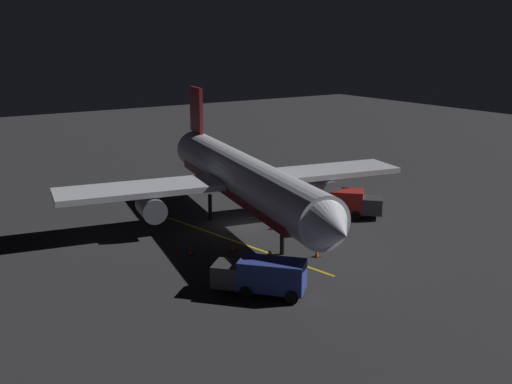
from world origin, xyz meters
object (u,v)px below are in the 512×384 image
at_px(traffic_cone_near_left, 317,254).
at_px(catering_truck, 348,203).
at_px(traffic_cone_near_right, 190,252).
at_px(baggage_truck, 263,277).
at_px(airliner, 241,178).
at_px(traffic_cone_far, 273,226).
at_px(ground_crew_worker, 270,262).
at_px(traffic_cone_under_wing, 233,248).

bearing_deg(traffic_cone_near_left, catering_truck, -143.57).
bearing_deg(traffic_cone_near_right, baggage_truck, 93.57).
bearing_deg(airliner, traffic_cone_far, 113.49).
relative_size(traffic_cone_near_left, traffic_cone_near_right, 1.00).
bearing_deg(ground_crew_worker, catering_truck, -151.92).
bearing_deg(airliner, traffic_cone_near_left, 91.37).
relative_size(ground_crew_worker, traffic_cone_far, 3.16).
distance_m(airliner, traffic_cone_near_right, 9.87).
bearing_deg(traffic_cone_under_wing, baggage_truck, 72.09).
bearing_deg(traffic_cone_near_right, traffic_cone_under_wing, 161.44).
bearing_deg(traffic_cone_far, traffic_cone_under_wing, 25.58).
distance_m(ground_crew_worker, traffic_cone_far, 10.26).
bearing_deg(traffic_cone_far, baggage_truck, 52.48).
bearing_deg(catering_truck, traffic_cone_far, -5.05).
bearing_deg(catering_truck, airliner, -21.72).
height_order(baggage_truck, ground_crew_worker, baggage_truck).
distance_m(airliner, catering_truck, 10.61).
xyz_separation_m(baggage_truck, ground_crew_worker, (-2.41, -2.70, -0.37)).
xyz_separation_m(traffic_cone_near_right, traffic_cone_under_wing, (-3.23, 1.09, 0.00)).
bearing_deg(catering_truck, ground_crew_worker, 28.08).
height_order(ground_crew_worker, traffic_cone_near_left, ground_crew_worker).
distance_m(traffic_cone_near_left, traffic_cone_under_wing, 6.69).
bearing_deg(traffic_cone_near_left, baggage_truck, 25.18).
relative_size(catering_truck, traffic_cone_far, 10.14).
distance_m(catering_truck, traffic_cone_far, 8.24).
bearing_deg(traffic_cone_near_right, catering_truck, -176.80).
bearing_deg(traffic_cone_near_left, traffic_cone_far, -98.12).
relative_size(baggage_truck, traffic_cone_under_wing, 10.69).
relative_size(airliner, traffic_cone_under_wing, 66.78).
xyz_separation_m(catering_truck, traffic_cone_under_wing, (13.92, 2.05, -1.04)).
xyz_separation_m(baggage_truck, traffic_cone_under_wing, (-2.65, -8.21, -1.00)).
relative_size(traffic_cone_near_left, traffic_cone_under_wing, 1.00).
relative_size(catering_truck, traffic_cone_under_wing, 10.14).
xyz_separation_m(baggage_truck, traffic_cone_far, (-8.43, -10.98, -1.00)).
height_order(airliner, traffic_cone_under_wing, airliner).
xyz_separation_m(ground_crew_worker, traffic_cone_near_left, (-4.95, -0.76, -0.64)).
height_order(traffic_cone_near_left, traffic_cone_far, same).
bearing_deg(catering_truck, traffic_cone_near_left, 36.43).
distance_m(airliner, ground_crew_worker, 12.72).
xyz_separation_m(airliner, traffic_cone_under_wing, (4.45, 5.82, -3.99)).
height_order(catering_truck, traffic_cone_near_left, catering_truck).
bearing_deg(baggage_truck, traffic_cone_near_left, -154.82).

